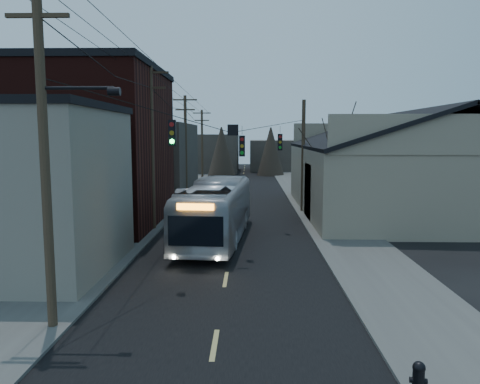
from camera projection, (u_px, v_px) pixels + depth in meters
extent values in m
plane|color=black|center=(208.00, 383.00, 11.13)|extent=(160.00, 160.00, 0.00)
cube|color=black|center=(239.00, 203.00, 40.91)|extent=(9.00, 110.00, 0.02)
cube|color=#474744|center=(165.00, 202.00, 41.04)|extent=(4.00, 110.00, 0.12)
cube|color=#474744|center=(313.00, 202.00, 40.76)|extent=(4.00, 110.00, 0.12)
cube|color=slate|center=(15.00, 191.00, 19.84)|extent=(8.00, 8.00, 7.00)
cube|color=black|center=(82.00, 149.00, 30.59)|extent=(10.00, 12.00, 10.00)
cube|color=#38322C|center=(145.00, 159.00, 46.64)|extent=(9.00, 14.00, 7.00)
cube|color=gray|center=(409.00, 180.00, 35.37)|extent=(16.00, 20.00, 5.00)
cube|color=black|center=(357.00, 129.00, 35.00)|extent=(8.16, 20.60, 2.86)
cube|color=black|center=(465.00, 129.00, 34.83)|extent=(8.16, 20.60, 2.86)
cube|color=#38322C|center=(207.00, 153.00, 75.41)|extent=(10.00, 12.00, 6.00)
cube|color=#38322C|center=(285.00, 155.00, 80.16)|extent=(12.00, 14.00, 5.00)
cone|color=black|center=(335.00, 170.00, 30.41)|extent=(0.40, 0.40, 7.20)
cylinder|color=#382B1E|center=(44.00, 156.00, 13.58)|extent=(0.28, 0.28, 10.50)
cylinder|color=#382B1E|center=(152.00, 149.00, 28.50)|extent=(0.28, 0.28, 10.00)
cube|color=#382B1E|center=(150.00, 72.00, 27.95)|extent=(2.20, 0.12, 0.12)
cylinder|color=#382B1E|center=(186.00, 147.00, 43.42)|extent=(0.28, 0.28, 9.50)
cube|color=#382B1E|center=(185.00, 100.00, 42.89)|extent=(2.20, 0.12, 0.12)
cylinder|color=#382B1E|center=(202.00, 146.00, 58.34)|extent=(0.28, 0.28, 9.00)
cube|color=#382B1E|center=(202.00, 113.00, 57.84)|extent=(2.20, 0.12, 0.12)
cylinder|color=#382B1E|center=(303.00, 157.00, 35.33)|extent=(0.28, 0.28, 8.50)
cube|color=black|center=(172.00, 133.00, 17.90)|extent=(0.28, 0.20, 1.00)
cube|color=black|center=(242.00, 146.00, 22.39)|extent=(0.28, 0.20, 1.00)
cube|color=black|center=(280.00, 142.00, 28.28)|extent=(0.28, 0.20, 1.00)
imported|color=#A7ABB3|center=(216.00, 211.00, 26.12)|extent=(3.76, 12.23, 3.36)
imported|color=#A3A4AA|center=(186.00, 198.00, 38.33)|extent=(1.79, 4.57, 1.48)
cylinder|color=black|center=(418.00, 383.00, 10.28)|extent=(0.26, 0.26, 0.65)
sphere|color=black|center=(419.00, 368.00, 10.24)|extent=(0.28, 0.28, 0.28)
cylinder|color=black|center=(418.00, 381.00, 10.27)|extent=(0.40, 0.21, 0.13)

